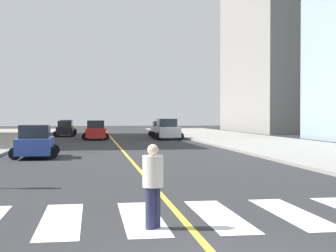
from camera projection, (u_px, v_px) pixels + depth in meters
crosswalk_paint at (180, 217)px, 11.73m from camera, size 13.50×4.00×0.01m
lane_divider_paint at (114, 141)px, 47.33m from camera, size 0.16×80.00×0.01m
parking_garage_concrete at (301, 26)px, 74.08m from camera, size 18.00×24.00×30.90m
car_red_nearest at (96, 131)px, 49.36m from camera, size 2.64×4.22×1.88m
car_blue_second at (35, 142)px, 28.16m from camera, size 2.61×4.14×1.83m
car_black_third at (65, 129)px, 57.08m from camera, size 2.48×3.97×1.77m
car_white_fourth at (160, 130)px, 55.95m from camera, size 2.47×3.91×1.73m
car_yellow_fifth at (67, 127)px, 66.01m from camera, size 2.52×4.02×1.79m
car_silver_sixth at (167, 130)px, 49.91m from camera, size 2.84×4.55×2.04m
pedestrian_crossing at (153, 182)px, 10.46m from camera, size 0.43×0.43×1.75m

